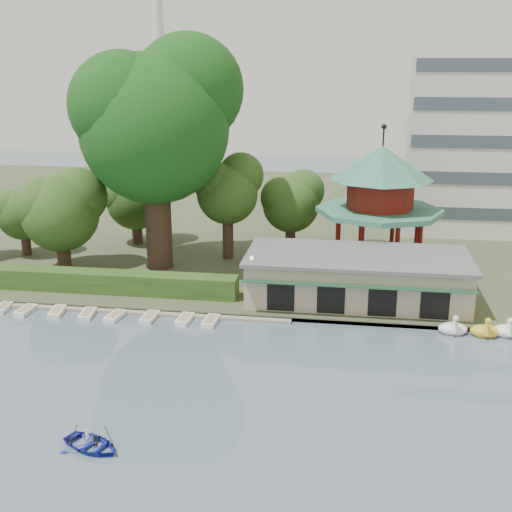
% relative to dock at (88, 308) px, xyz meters
% --- Properties ---
extents(ground_plane, '(220.00, 220.00, 0.00)m').
position_rel_dock_xyz_m(ground_plane, '(12.00, -17.20, -0.12)').
color(ground_plane, slate).
rests_on(ground_plane, ground).
extents(shore, '(220.00, 70.00, 0.40)m').
position_rel_dock_xyz_m(shore, '(12.00, 34.80, 0.08)').
color(shore, '#424930').
rests_on(shore, ground).
extents(embankment, '(220.00, 0.60, 0.30)m').
position_rel_dock_xyz_m(embankment, '(12.00, 0.10, 0.03)').
color(embankment, gray).
rests_on(embankment, ground).
extents(dock, '(34.00, 1.60, 0.24)m').
position_rel_dock_xyz_m(dock, '(0.00, 0.00, 0.00)').
color(dock, gray).
rests_on(dock, ground).
extents(boathouse, '(18.60, 9.39, 3.90)m').
position_rel_dock_xyz_m(boathouse, '(22.00, 4.77, 2.25)').
color(boathouse, tan).
rests_on(boathouse, shore).
extents(pavilion, '(12.40, 12.40, 13.50)m').
position_rel_dock_xyz_m(pavilion, '(24.00, 14.80, 7.36)').
color(pavilion, tan).
rests_on(pavilion, shore).
extents(broadcast_tower, '(8.00, 8.00, 96.00)m').
position_rel_dock_xyz_m(broadcast_tower, '(-30.00, 122.80, 33.86)').
color(broadcast_tower, silver).
rests_on(broadcast_tower, ground).
extents(hedge, '(30.00, 2.00, 1.80)m').
position_rel_dock_xyz_m(hedge, '(-3.00, 3.30, 1.18)').
color(hedge, '#2E511D').
rests_on(hedge, shore).
extents(lamp_post, '(0.36, 0.36, 4.28)m').
position_rel_dock_xyz_m(lamp_post, '(13.50, 1.80, 3.22)').
color(lamp_post, black).
rests_on(lamp_post, shore).
extents(big_tree, '(15.29, 14.25, 22.06)m').
position_rel_dock_xyz_m(big_tree, '(3.19, 11.03, 14.79)').
color(big_tree, '#3A281C').
rests_on(big_tree, shore).
extents(small_trees, '(39.16, 17.00, 10.72)m').
position_rel_dock_xyz_m(small_trees, '(-1.24, 13.83, 6.13)').
color(small_trees, '#3A281C').
rests_on(small_trees, shore).
extents(moored_rowboats, '(26.96, 2.75, 0.36)m').
position_rel_dock_xyz_m(moored_rowboats, '(-1.99, -1.40, 0.06)').
color(moored_rowboats, white).
rests_on(moored_rowboats, ground).
extents(rowboat_with_passengers, '(5.59, 4.85, 2.01)m').
position_rel_dock_xyz_m(rowboat_with_passengers, '(8.20, -19.13, 0.37)').
color(rowboat_with_passengers, '#19269A').
rests_on(rowboat_with_passengers, ground).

